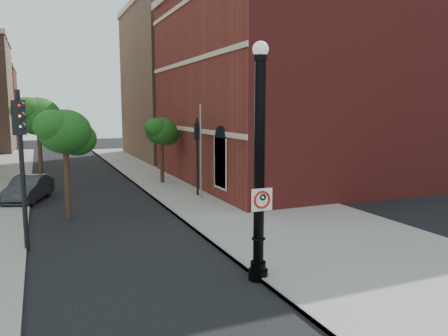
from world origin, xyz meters
name	(u,v)px	position (x,y,z in m)	size (l,w,h in m)	color
ground	(181,281)	(0.00, 0.00, 0.00)	(120.00, 120.00, 0.00)	black
sidewalk_right	(231,196)	(6.00, 10.00, 0.06)	(8.00, 60.00, 0.12)	gray
curb_edge	(160,202)	(2.05, 10.00, 0.07)	(0.10, 60.00, 0.14)	gray
brick_wall_building	(340,86)	(16.00, 14.00, 6.26)	(22.30, 16.30, 12.50)	maroon
bg_building_tan_b	(241,86)	(16.00, 30.00, 7.00)	(22.00, 14.00, 14.00)	#8E644D
lamppost	(259,174)	(2.04, -0.73, 3.01)	(0.55, 0.55, 6.51)	black
no_parking_sign	(262,199)	(2.04, -0.90, 2.32)	(0.62, 0.07, 0.62)	white
parked_car	(29,188)	(-4.04, 13.18, 0.66)	(1.40, 4.00, 1.32)	#28282D
traffic_signal_left	(21,144)	(-3.97, 4.45, 3.61)	(0.43, 0.48, 5.36)	black
traffic_signal_right	(197,144)	(4.33, 10.70, 2.87)	(0.27, 0.35, 4.26)	black
utility_pole	(201,153)	(4.26, 9.99, 2.48)	(0.10, 0.10, 4.97)	#999999
street_tree_a	(66,133)	(-2.35, 8.66, 3.72)	(2.62, 2.37, 4.73)	#362015
street_tree_b	(39,117)	(-3.36, 16.03, 4.25)	(2.99, 2.70, 5.38)	#362015
street_tree_c	(162,132)	(3.66, 15.41, 3.30)	(2.33, 2.11, 4.20)	#362015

